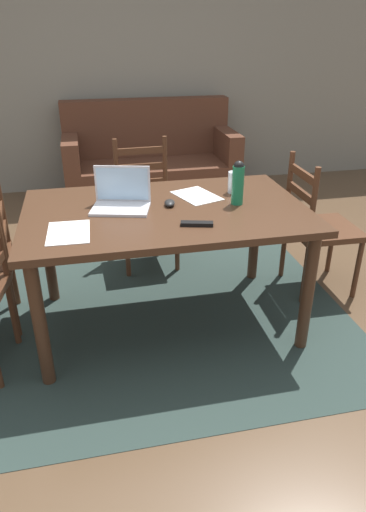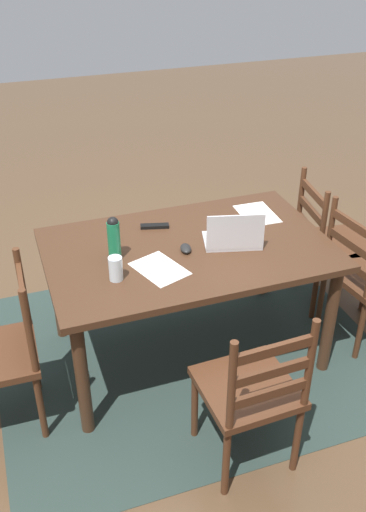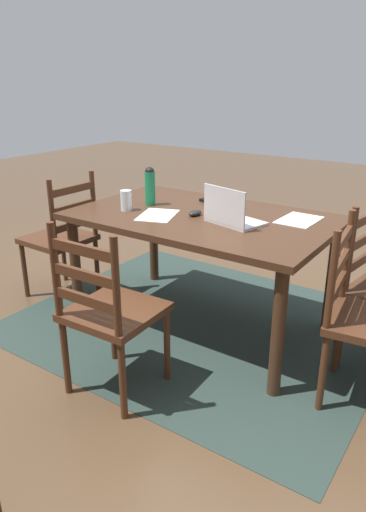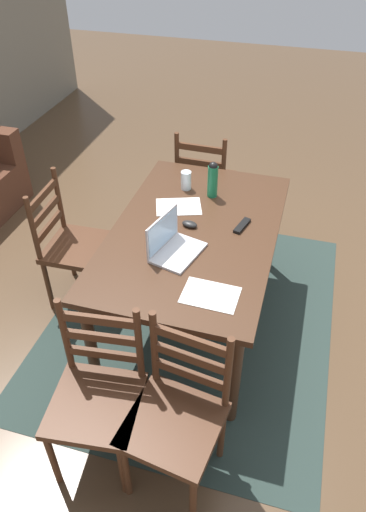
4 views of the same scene
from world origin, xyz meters
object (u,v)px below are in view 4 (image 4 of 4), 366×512
at_px(chair_right_far, 204,182).
at_px(laptop, 171,243).
at_px(chair_far_head, 74,245).
at_px(computer_mouse, 190,224).
at_px(dining_table, 194,241).
at_px(tv_remote, 242,226).
at_px(water_bottle, 213,179).
at_px(chair_left_near, 177,417).
at_px(chair_left_far, 98,396).
at_px(drinking_glass, 186,180).

distance_m(chair_right_far, laptop, 1.39).
relative_size(chair_far_head, computer_mouse, 9.50).
relative_size(dining_table, chair_far_head, 1.69).
bearing_deg(tv_remote, chair_right_far, -49.12).
bearing_deg(water_bottle, computer_mouse, 172.51).
height_order(chair_far_head, tv_remote, chair_far_head).
height_order(chair_left_near, chair_left_far, same).
xyz_separation_m(chair_left_far, tv_remote, (1.21, -0.48, 0.32)).
distance_m(dining_table, laptop, 0.29).
distance_m(water_bottle, tv_remote, 0.42).
bearing_deg(chair_right_far, chair_far_head, 148.45).
relative_size(chair_left_far, drinking_glass, 7.22).
bearing_deg(chair_left_far, chair_right_far, -0.10).
height_order(chair_left_near, laptop, laptop).
bearing_deg(chair_left_near, tv_remote, -3.32).
relative_size(chair_far_head, tv_remote, 5.59).
distance_m(laptop, tv_remote, 0.50).
xyz_separation_m(chair_far_head, tv_remote, (0.12, -1.15, 0.32)).
xyz_separation_m(chair_right_far, drinking_glass, (-0.63, -0.02, 0.37)).
xyz_separation_m(chair_left_far, laptop, (0.85, -0.13, 0.36)).
bearing_deg(dining_table, drinking_glass, 21.92).
bearing_deg(chair_right_far, tv_remote, -153.88).
height_order(dining_table, chair_right_far, chair_right_far).
distance_m(chair_left_near, computer_mouse, 1.20).
relative_size(water_bottle, drinking_glass, 1.95).
distance_m(chair_left_far, tv_remote, 1.34).
height_order(chair_right_far, laptop, laptop).
bearing_deg(tv_remote, computer_mouse, 29.71).
relative_size(dining_table, water_bottle, 6.29).
height_order(chair_left_near, computer_mouse, chair_left_near).
bearing_deg(computer_mouse, laptop, -176.90).
distance_m(water_bottle, computer_mouse, 0.41).
height_order(chair_left_near, tv_remote, chair_left_near).
distance_m(chair_far_head, water_bottle, 1.08).
relative_size(chair_left_near, water_bottle, 3.71).
relative_size(chair_right_far, tv_remote, 5.59).
relative_size(dining_table, chair_left_far, 1.69).
bearing_deg(laptop, computer_mouse, -7.44).
bearing_deg(chair_left_near, dining_table, 10.73).
height_order(laptop, water_bottle, water_bottle).
relative_size(chair_left_near, chair_left_far, 1.00).
distance_m(chair_right_far, water_bottle, 0.83).
bearing_deg(chair_far_head, chair_left_far, -148.53).
height_order(dining_table, computer_mouse, computer_mouse).
distance_m(chair_right_far, chair_left_far, 2.19).
height_order(chair_left_far, laptop, laptop).
bearing_deg(dining_table, chair_left_near, -169.27).
xyz_separation_m(chair_right_far, tv_remote, (-0.98, -0.48, 0.32)).
bearing_deg(water_bottle, chair_right_far, 17.62).
bearing_deg(tv_remote, dining_table, 37.25).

